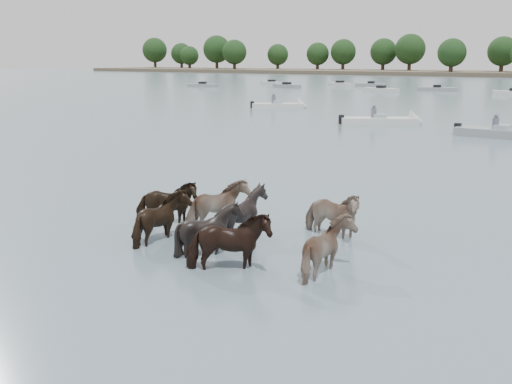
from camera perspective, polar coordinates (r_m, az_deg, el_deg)
The scene contains 6 objects.
ground at distance 13.14m, azimuth 1.79°, elevation -6.62°, with size 400.00×400.00×0.00m, color slate.
shoreline at distance 177.91m, azimuth 6.41°, elevation 11.67°, with size 160.00×30.00×1.00m, color #4C4233.
pony_herd at distance 14.05m, azimuth -2.21°, elevation -3.18°, with size 7.17×4.70×1.53m.
motorboat_a at distance 40.67m, azimuth 13.06°, elevation 6.77°, with size 5.64×4.13×1.92m.
motorboat_f at distance 52.57m, azimuth 2.93°, elevation 8.43°, with size 5.07×3.99×1.92m.
treeline at distance 183.74m, azimuth 4.97°, elevation 13.54°, with size 145.71×22.48×11.72m.
Camera 1 is at (6.14, -10.75, 4.42)m, focal length 40.78 mm.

